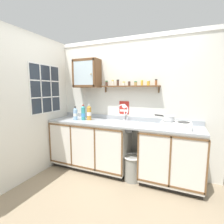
{
  "coord_description": "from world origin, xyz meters",
  "views": [
    {
      "loc": [
        0.99,
        -2.23,
        1.53
      ],
      "look_at": [
        -0.2,
        0.54,
        1.1
      ],
      "focal_mm": 26.55,
      "sensor_mm": 36.0,
      "label": 1
    }
  ],
  "objects_px": {
    "wall_cabinet": "(87,74)",
    "saucepan": "(169,118)",
    "trash_bin": "(132,167)",
    "sink": "(121,123)",
    "bottle_detergent_teal_1": "(83,113)",
    "warning_sign": "(124,108)",
    "hot_plate_stove": "(176,125)",
    "bottle_water_blue_2": "(75,114)",
    "bottle_juice_amber_0": "(89,113)"
  },
  "relations": [
    {
      "from": "saucepan",
      "to": "bottle_detergent_teal_1",
      "type": "bearing_deg",
      "value": -179.22
    },
    {
      "from": "bottle_juice_amber_0",
      "to": "bottle_detergent_teal_1",
      "type": "bearing_deg",
      "value": -153.02
    },
    {
      "from": "bottle_water_blue_2",
      "to": "wall_cabinet",
      "type": "relative_size",
      "value": 0.48
    },
    {
      "from": "trash_bin",
      "to": "wall_cabinet",
      "type": "bearing_deg",
      "value": 165.22
    },
    {
      "from": "bottle_detergent_teal_1",
      "to": "trash_bin",
      "type": "height_order",
      "value": "bottle_detergent_teal_1"
    },
    {
      "from": "saucepan",
      "to": "trash_bin",
      "type": "height_order",
      "value": "saucepan"
    },
    {
      "from": "bottle_juice_amber_0",
      "to": "wall_cabinet",
      "type": "bearing_deg",
      "value": 131.33
    },
    {
      "from": "bottle_water_blue_2",
      "to": "trash_bin",
      "type": "distance_m",
      "value": 1.42
    },
    {
      "from": "sink",
      "to": "trash_bin",
      "type": "distance_m",
      "value": 0.77
    },
    {
      "from": "bottle_detergent_teal_1",
      "to": "warning_sign",
      "type": "bearing_deg",
      "value": 22.2
    },
    {
      "from": "bottle_juice_amber_0",
      "to": "bottle_water_blue_2",
      "type": "height_order",
      "value": "bottle_juice_amber_0"
    },
    {
      "from": "hot_plate_stove",
      "to": "warning_sign",
      "type": "height_order",
      "value": "warning_sign"
    },
    {
      "from": "saucepan",
      "to": "wall_cabinet",
      "type": "xyz_separation_m",
      "value": [
        -1.54,
        0.14,
        0.74
      ]
    },
    {
      "from": "bottle_water_blue_2",
      "to": "warning_sign",
      "type": "bearing_deg",
      "value": 22.32
    },
    {
      "from": "bottle_juice_amber_0",
      "to": "hot_plate_stove",
      "type": "bearing_deg",
      "value": -1.95
    },
    {
      "from": "bottle_detergent_teal_1",
      "to": "wall_cabinet",
      "type": "xyz_separation_m",
      "value": [
        -0.0,
        0.16,
        0.75
      ]
    },
    {
      "from": "hot_plate_stove",
      "to": "saucepan",
      "type": "relative_size",
      "value": 1.37
    },
    {
      "from": "bottle_juice_amber_0",
      "to": "bottle_detergent_teal_1",
      "type": "distance_m",
      "value": 0.11
    },
    {
      "from": "sink",
      "to": "bottle_juice_amber_0",
      "type": "distance_m",
      "value": 0.67
    },
    {
      "from": "sink",
      "to": "wall_cabinet",
      "type": "relative_size",
      "value": 1.07
    },
    {
      "from": "saucepan",
      "to": "bottle_detergent_teal_1",
      "type": "xyz_separation_m",
      "value": [
        -1.54,
        -0.02,
        -0.01
      ]
    },
    {
      "from": "wall_cabinet",
      "to": "saucepan",
      "type": "bearing_deg",
      "value": -5.19
    },
    {
      "from": "sink",
      "to": "wall_cabinet",
      "type": "height_order",
      "value": "wall_cabinet"
    },
    {
      "from": "wall_cabinet",
      "to": "trash_bin",
      "type": "height_order",
      "value": "wall_cabinet"
    },
    {
      "from": "bottle_juice_amber_0",
      "to": "bottle_water_blue_2",
      "type": "distance_m",
      "value": 0.26
    },
    {
      "from": "wall_cabinet",
      "to": "trash_bin",
      "type": "bearing_deg",
      "value": -14.78
    },
    {
      "from": "hot_plate_stove",
      "to": "saucepan",
      "type": "distance_m",
      "value": 0.15
    },
    {
      "from": "hot_plate_stove",
      "to": "bottle_water_blue_2",
      "type": "height_order",
      "value": "bottle_water_blue_2"
    },
    {
      "from": "bottle_juice_amber_0",
      "to": "bottle_detergent_teal_1",
      "type": "height_order",
      "value": "bottle_juice_amber_0"
    },
    {
      "from": "wall_cabinet",
      "to": "warning_sign",
      "type": "distance_m",
      "value": 0.98
    },
    {
      "from": "saucepan",
      "to": "bottle_detergent_teal_1",
      "type": "distance_m",
      "value": 1.54
    },
    {
      "from": "bottle_juice_amber_0",
      "to": "wall_cabinet",
      "type": "height_order",
      "value": "wall_cabinet"
    },
    {
      "from": "bottle_detergent_teal_1",
      "to": "trash_bin",
      "type": "xyz_separation_m",
      "value": [
        1.02,
        -0.11,
        -0.85
      ]
    },
    {
      "from": "sink",
      "to": "hot_plate_stove",
      "type": "height_order",
      "value": "sink"
    },
    {
      "from": "saucepan",
      "to": "bottle_water_blue_2",
      "type": "height_order",
      "value": "bottle_water_blue_2"
    },
    {
      "from": "hot_plate_stove",
      "to": "saucepan",
      "type": "xyz_separation_m",
      "value": [
        -0.11,
        0.02,
        0.09
      ]
    },
    {
      "from": "trash_bin",
      "to": "sink",
      "type": "bearing_deg",
      "value": 148.44
    },
    {
      "from": "warning_sign",
      "to": "bottle_water_blue_2",
      "type": "bearing_deg",
      "value": -157.68
    },
    {
      "from": "sink",
      "to": "saucepan",
      "type": "distance_m",
      "value": 0.8
    },
    {
      "from": "trash_bin",
      "to": "bottle_water_blue_2",
      "type": "bearing_deg",
      "value": 177.65
    },
    {
      "from": "hot_plate_stove",
      "to": "warning_sign",
      "type": "relative_size",
      "value": 1.81
    },
    {
      "from": "hot_plate_stove",
      "to": "bottle_water_blue_2",
      "type": "distance_m",
      "value": 1.8
    },
    {
      "from": "hot_plate_stove",
      "to": "warning_sign",
      "type": "distance_m",
      "value": 1.0
    },
    {
      "from": "bottle_water_blue_2",
      "to": "wall_cabinet",
      "type": "bearing_deg",
      "value": 57.86
    },
    {
      "from": "bottle_juice_amber_0",
      "to": "warning_sign",
      "type": "distance_m",
      "value": 0.68
    },
    {
      "from": "saucepan",
      "to": "trash_bin",
      "type": "xyz_separation_m",
      "value": [
        -0.53,
        -0.13,
        -0.86
      ]
    },
    {
      "from": "hot_plate_stove",
      "to": "bottle_water_blue_2",
      "type": "relative_size",
      "value": 1.7
    },
    {
      "from": "bottle_detergent_teal_1",
      "to": "warning_sign",
      "type": "height_order",
      "value": "warning_sign"
    },
    {
      "from": "bottle_juice_amber_0",
      "to": "bottle_water_blue_2",
      "type": "xyz_separation_m",
      "value": [
        -0.24,
        -0.11,
        -0.02
      ]
    },
    {
      "from": "hot_plate_stove",
      "to": "trash_bin",
      "type": "height_order",
      "value": "hot_plate_stove"
    }
  ]
}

